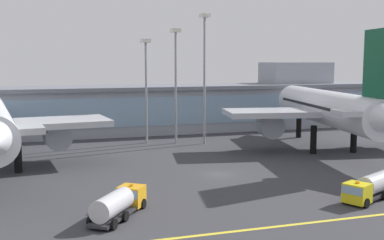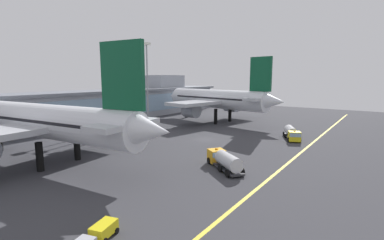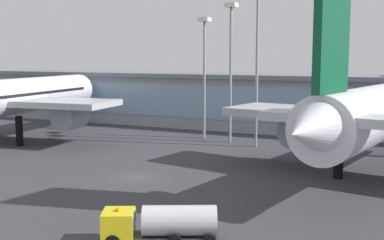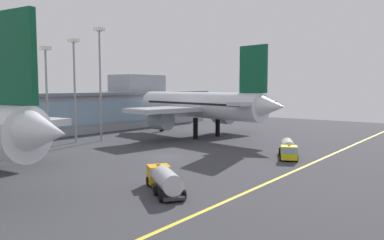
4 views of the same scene
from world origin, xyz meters
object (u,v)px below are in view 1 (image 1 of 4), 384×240
fuel_tanker_truck (119,202)px  airliner_near_right (328,109)px  apron_light_mast_west (176,68)px  apron_light_mast_centre (204,60)px  apron_light_mast_east (146,74)px  service_truck_far (369,187)px

fuel_tanker_truck → airliner_near_right: bearing=-23.0°
apron_light_mast_west → apron_light_mast_centre: size_ratio=0.89×
airliner_near_right → apron_light_mast_east: airliner_near_right is taller
apron_light_mast_west → apron_light_mast_east: (-5.48, 1.95, -1.10)m
fuel_tanker_truck → apron_light_mast_east: bearing=19.5°
service_truck_far → apron_light_mast_centre: 44.87m
airliner_near_right → apron_light_mast_west: apron_light_mast_west is taller
service_truck_far → apron_light_mast_centre: (-6.05, 41.94, 14.76)m
service_truck_far → airliner_near_right: bearing=-140.5°
airliner_near_right → apron_light_mast_centre: bearing=65.3°
airliner_near_right → apron_light_mast_east: (-29.71, 17.38, 6.05)m
airliner_near_right → apron_light_mast_east: size_ratio=2.38×
service_truck_far → apron_light_mast_centre: bearing=-107.9°
apron_light_mast_centre → fuel_tanker_truck: bearing=-120.1°
service_truck_far → apron_light_mast_east: apron_light_mast_east is taller
service_truck_far → apron_light_mast_centre: apron_light_mast_centre is taller
fuel_tanker_truck → apron_light_mast_centre: apron_light_mast_centre is taller
apron_light_mast_centre → apron_light_mast_east: bearing=158.5°
fuel_tanker_truck → apron_light_mast_east: 46.64m
airliner_near_right → apron_light_mast_west: bearing=67.4°
apron_light_mast_east → fuel_tanker_truck: bearing=-105.6°
apron_light_mast_west → apron_light_mast_east: apron_light_mast_west is taller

